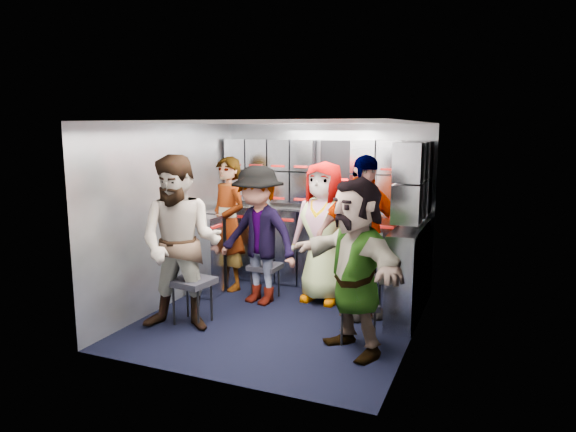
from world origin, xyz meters
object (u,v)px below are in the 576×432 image
at_px(attendant_standing, 228,224).
at_px(attendant_arc_c, 323,232).
at_px(jump_seat_near_left, 192,284).
at_px(jump_seat_near_right, 359,306).
at_px(attendant_arc_a, 181,244).
at_px(attendant_arc_d, 362,237).
at_px(jump_seat_center, 328,261).
at_px(jump_seat_mid_left, 265,268).
at_px(attendant_arc_e, 355,266).
at_px(attendant_arc_b, 258,235).
at_px(jump_seat_mid_right, 365,274).

relative_size(attendant_standing, attendant_arc_c, 1.02).
height_order(jump_seat_near_left, jump_seat_near_right, jump_seat_near_left).
height_order(attendant_arc_a, attendant_arc_d, attendant_arc_a).
relative_size(jump_seat_center, attendant_standing, 0.30).
height_order(jump_seat_mid_left, attendant_arc_a, attendant_arc_a).
height_order(jump_seat_near_right, attendant_arc_e, attendant_arc_e).
distance_m(jump_seat_near_left, attendant_arc_d, 1.87).
distance_m(attendant_arc_a, attendant_arc_b, 1.10).
height_order(jump_seat_mid_left, attendant_arc_e, attendant_arc_e).
bearing_deg(jump_seat_center, attendant_arc_c, -90.00).
bearing_deg(attendant_arc_b, jump_seat_near_left, -100.91).
bearing_deg(jump_seat_center, jump_seat_mid_left, -151.60).
relative_size(attendant_standing, attendant_arc_a, 0.95).
relative_size(jump_seat_near_right, attendant_arc_b, 0.28).
relative_size(jump_seat_center, attendant_arc_b, 0.32).
bearing_deg(attendant_arc_d, jump_seat_near_left, 170.91).
bearing_deg(attendant_arc_d, attendant_arc_c, 109.78).
bearing_deg(jump_seat_near_left, attendant_arc_c, 49.60).
distance_m(jump_seat_mid_right, attendant_arc_b, 1.30).
xyz_separation_m(attendant_standing, attendant_arc_a, (0.24, -1.39, 0.05)).
relative_size(jump_seat_near_right, attendant_arc_d, 0.26).
relative_size(attendant_arc_c, attendant_arc_e, 1.03).
bearing_deg(attendant_arc_a, jump_seat_near_left, 75.35).
bearing_deg(jump_seat_near_right, attendant_arc_e, -90.00).
distance_m(attendant_arc_b, attendant_arc_d, 1.23).
bearing_deg(jump_seat_mid_right, jump_seat_near_left, -146.46).
relative_size(jump_seat_near_left, attendant_arc_a, 0.27).
bearing_deg(attendant_arc_b, attendant_arc_a, -97.23).
distance_m(jump_seat_mid_right, attendant_standing, 1.88).
bearing_deg(attendant_arc_b, jump_seat_near_right, -14.66).
xyz_separation_m(attendant_arc_a, attendant_arc_c, (1.04, 1.40, -0.06)).
bearing_deg(jump_seat_mid_left, attendant_arc_b, -90.00).
relative_size(jump_seat_near_left, attendant_arc_d, 0.27).
height_order(attendant_arc_b, attendant_arc_e, same).
xyz_separation_m(attendant_standing, attendant_arc_e, (2.00, -1.24, -0.04)).
bearing_deg(jump_seat_center, attendant_arc_a, -123.31).
height_order(jump_seat_near_left, attendant_arc_c, attendant_arc_c).
xyz_separation_m(attendant_arc_b, attendant_arc_d, (1.22, 0.02, 0.07)).
distance_m(jump_seat_mid_right, attendant_arc_e, 1.16).
distance_m(jump_seat_near_right, attendant_standing, 2.31).
height_order(jump_seat_near_left, attendant_arc_e, attendant_arc_e).
height_order(jump_seat_mid_left, jump_seat_near_right, jump_seat_near_right).
relative_size(jump_seat_near_left, attendant_arc_e, 0.30).
distance_m(jump_seat_center, attendant_arc_d, 0.88).
relative_size(jump_seat_near_left, attendant_arc_b, 0.30).
bearing_deg(attendant_arc_e, jump_seat_near_left, -143.36).
relative_size(attendant_arc_c, attendant_arc_d, 0.94).
distance_m(jump_seat_mid_right, attendant_arc_d, 0.49).
bearing_deg(jump_seat_mid_left, jump_seat_near_left, -109.31).
bearing_deg(jump_seat_near_left, attendant_arc_e, -0.95).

